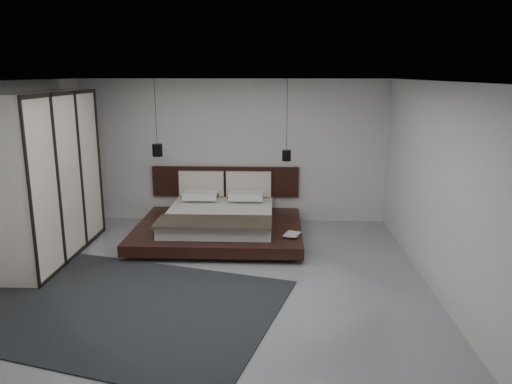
{
  "coord_description": "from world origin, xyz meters",
  "views": [
    {
      "loc": [
        0.86,
        -6.7,
        2.9
      ],
      "look_at": [
        0.52,
        1.2,
        1.01
      ],
      "focal_mm": 35.0,
      "sensor_mm": 36.0,
      "label": 1
    }
  ],
  "objects_px": {
    "pendant_right": "(287,155)",
    "wardrobe": "(51,176)",
    "pendant_left": "(157,150)",
    "rug": "(117,306)",
    "lattice_screen": "(75,160)",
    "bed": "(220,221)"
  },
  "relations": [
    {
      "from": "bed",
      "to": "pendant_right",
      "type": "height_order",
      "value": "pendant_right"
    },
    {
      "from": "lattice_screen",
      "to": "rug",
      "type": "xyz_separation_m",
      "value": [
        1.79,
        -3.38,
        -1.29
      ]
    },
    {
      "from": "rug",
      "to": "lattice_screen",
      "type": "bearing_deg",
      "value": 117.85
    },
    {
      "from": "bed",
      "to": "rug",
      "type": "bearing_deg",
      "value": -109.51
    },
    {
      "from": "pendant_left",
      "to": "wardrobe",
      "type": "height_order",
      "value": "pendant_left"
    },
    {
      "from": "bed",
      "to": "rug",
      "type": "height_order",
      "value": "bed"
    },
    {
      "from": "lattice_screen",
      "to": "rug",
      "type": "bearing_deg",
      "value": -62.15
    },
    {
      "from": "rug",
      "to": "wardrobe",
      "type": "bearing_deg",
      "value": 130.86
    },
    {
      "from": "pendant_right",
      "to": "rug",
      "type": "xyz_separation_m",
      "value": [
        -2.2,
        -3.3,
        -1.43
      ]
    },
    {
      "from": "pendant_right",
      "to": "wardrobe",
      "type": "xyz_separation_m",
      "value": [
        -3.73,
        -1.53,
        -0.12
      ]
    },
    {
      "from": "rug",
      "to": "pendant_left",
      "type": "bearing_deg",
      "value": 93.34
    },
    {
      "from": "wardrobe",
      "to": "rug",
      "type": "xyz_separation_m",
      "value": [
        1.53,
        -1.77,
        -1.31
      ]
    },
    {
      "from": "lattice_screen",
      "to": "wardrobe",
      "type": "bearing_deg",
      "value": -81.1
    },
    {
      "from": "pendant_right",
      "to": "pendant_left",
      "type": "bearing_deg",
      "value": 180.0
    },
    {
      "from": "lattice_screen",
      "to": "wardrobe",
      "type": "distance_m",
      "value": 1.63
    },
    {
      "from": "pendant_left",
      "to": "rug",
      "type": "bearing_deg",
      "value": -86.66
    },
    {
      "from": "wardrobe",
      "to": "pendant_right",
      "type": "bearing_deg",
      "value": 22.28
    },
    {
      "from": "lattice_screen",
      "to": "bed",
      "type": "distance_m",
      "value": 3.01
    },
    {
      "from": "bed",
      "to": "wardrobe",
      "type": "xyz_separation_m",
      "value": [
        -2.54,
        -1.06,
        1.02
      ]
    },
    {
      "from": "wardrobe",
      "to": "rug",
      "type": "bearing_deg",
      "value": -49.14
    },
    {
      "from": "bed",
      "to": "pendant_left",
      "type": "xyz_separation_m",
      "value": [
        -1.2,
        0.47,
        1.22
      ]
    },
    {
      "from": "pendant_left",
      "to": "pendant_right",
      "type": "xyz_separation_m",
      "value": [
        2.39,
        0.0,
        -0.08
      ]
    }
  ]
}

